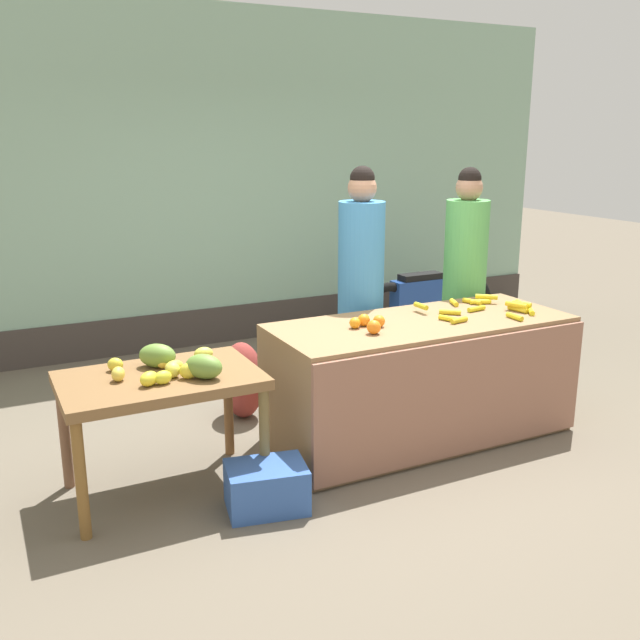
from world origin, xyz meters
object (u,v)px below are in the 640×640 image
Objects in this scene: vendor_woman_green_shirt at (464,281)px; produce_sack at (242,380)px; parked_motorcycle at (428,302)px; vendor_woman_blue_shirt at (361,290)px; produce_crate at (266,487)px.

produce_sack is at bearing 173.38° from vendor_woman_green_shirt.
parked_motorcycle reaches higher than produce_sack.
parked_motorcycle is (0.54, 1.24, -0.50)m from vendor_woman_green_shirt.
vendor_woman_green_shirt is at bearing -113.48° from parked_motorcycle.
parked_motorcycle is 2.79× the size of produce_sack.
vendor_woman_green_shirt is 1.12× the size of parked_motorcycle.
parked_motorcycle is at bearing 39.48° from vendor_woman_blue_shirt.
vendor_woman_green_shirt is 1.44m from parked_motorcycle.
vendor_woman_green_shirt is 1.94m from produce_sack.
vendor_woman_blue_shirt is 1.02× the size of vendor_woman_green_shirt.
vendor_woman_green_shirt is 3.13× the size of produce_sack.
vendor_woman_blue_shirt is 0.95m from vendor_woman_green_shirt.
produce_sack is (0.35, 1.31, 0.16)m from produce_crate.
produce_crate is 0.77× the size of produce_sack.
vendor_woman_blue_shirt is 3.17× the size of produce_sack.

